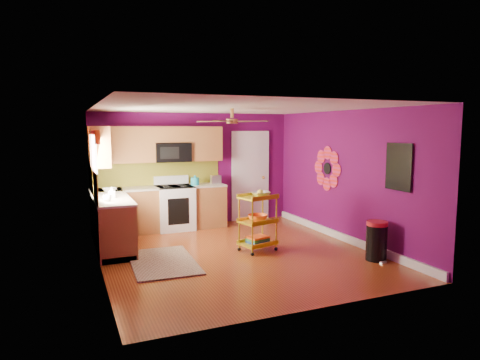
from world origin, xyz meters
name	(u,v)px	position (x,y,z in m)	size (l,w,h in m)	color
ground	(237,253)	(0.00, 0.00, 0.00)	(5.00, 5.00, 0.00)	maroon
room_envelope	(238,160)	(0.03, 0.00, 1.63)	(4.54, 5.04, 2.52)	#5D0A4F
lower_cabinets	(140,215)	(-1.35, 1.82, 0.43)	(2.81, 2.31, 0.94)	brown
electric_range	(175,207)	(-0.55, 2.17, 0.48)	(0.76, 0.66, 1.13)	white
upper_cabinetry	(140,146)	(-1.24, 2.17, 1.80)	(2.80, 2.30, 1.26)	brown
left_window	(94,153)	(-2.22, 1.05, 1.74)	(0.08, 1.35, 1.08)	white
panel_door	(250,177)	(1.35, 2.47, 1.02)	(0.95, 0.11, 2.15)	white
right_wall_art	(357,168)	(2.23, -0.34, 1.44)	(0.04, 2.74, 1.04)	black
ceiling_fan	(232,121)	(0.00, 0.20, 2.29)	(1.01, 1.01, 0.26)	#BF8C3F
shag_rug	(163,262)	(-1.30, -0.02, 0.01)	(1.00, 1.63, 0.02)	black
rolling_cart	(258,220)	(0.41, 0.01, 0.56)	(0.70, 0.58, 1.10)	gold
trash_can	(377,241)	(1.98, -1.23, 0.32)	(0.39, 0.40, 0.65)	black
teal_kettle	(195,181)	(-0.09, 2.16, 1.02)	(0.18, 0.18, 0.21)	teal
toaster	(216,180)	(0.40, 2.22, 1.03)	(0.22, 0.15, 0.18)	beige
soap_bottle_a	(113,193)	(-1.93, 1.07, 1.03)	(0.08, 0.08, 0.18)	#EA3F72
soap_bottle_b	(111,192)	(-1.93, 1.24, 1.02)	(0.13, 0.13, 0.17)	white
counter_dish	(110,190)	(-1.91, 1.86, 0.98)	(0.29, 0.29, 0.07)	white
counter_cup	(107,198)	(-2.06, 0.73, 0.99)	(0.14, 0.14, 0.11)	white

